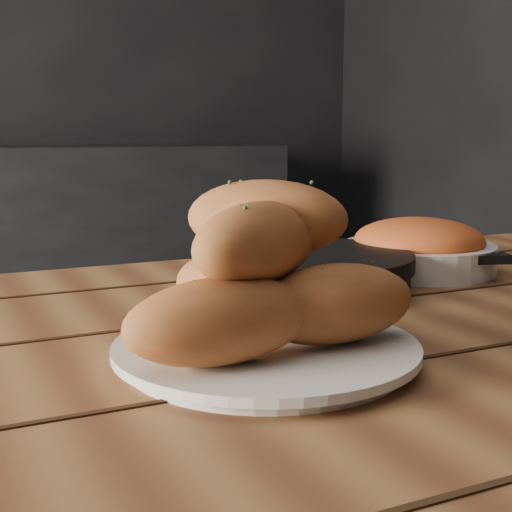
{
  "coord_description": "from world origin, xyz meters",
  "views": [
    {
      "loc": [
        0.22,
        -0.82,
        0.95
      ],
      "look_at": [
        0.48,
        -0.27,
        0.84
      ],
      "focal_mm": 50.0,
      "sensor_mm": 36.0,
      "label": 1
    }
  ],
  "objects_px": {
    "plate": "(266,351)",
    "skillet": "(304,269)",
    "table": "(412,406)",
    "bowl": "(418,248)",
    "bread_rolls": "(263,275)"
  },
  "relations": [
    {
      "from": "table",
      "to": "skillet",
      "type": "distance_m",
      "value": 0.23
    },
    {
      "from": "plate",
      "to": "skillet",
      "type": "relative_size",
      "value": 0.65
    },
    {
      "from": "plate",
      "to": "skillet",
      "type": "height_order",
      "value": "skillet"
    },
    {
      "from": "table",
      "to": "skillet",
      "type": "relative_size",
      "value": 3.9
    },
    {
      "from": "bread_rolls",
      "to": "bowl",
      "type": "height_order",
      "value": "bread_rolls"
    },
    {
      "from": "bread_rolls",
      "to": "skillet",
      "type": "height_order",
      "value": "bread_rolls"
    },
    {
      "from": "bread_rolls",
      "to": "bowl",
      "type": "distance_m",
      "value": 0.47
    },
    {
      "from": "plate",
      "to": "bowl",
      "type": "bearing_deg",
      "value": 35.95
    },
    {
      "from": "table",
      "to": "bowl",
      "type": "xyz_separation_m",
      "value": [
        0.18,
        0.22,
        0.13
      ]
    },
    {
      "from": "skillet",
      "to": "bread_rolls",
      "type": "bearing_deg",
      "value": -126.0
    },
    {
      "from": "bread_rolls",
      "to": "skillet",
      "type": "distance_m",
      "value": 0.31
    },
    {
      "from": "plate",
      "to": "skillet",
      "type": "distance_m",
      "value": 0.31
    },
    {
      "from": "plate",
      "to": "bowl",
      "type": "distance_m",
      "value": 0.47
    },
    {
      "from": "bread_rolls",
      "to": "table",
      "type": "bearing_deg",
      "value": 13.03
    },
    {
      "from": "bowl",
      "to": "plate",
      "type": "bearing_deg",
      "value": -144.05
    }
  ]
}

